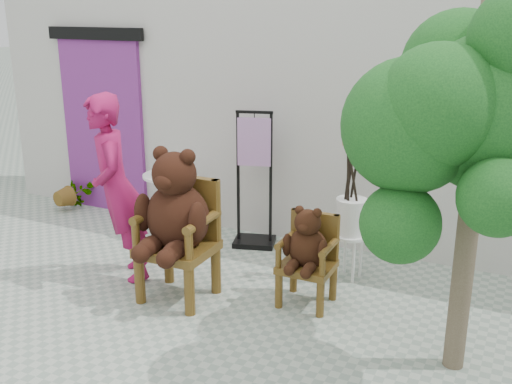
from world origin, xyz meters
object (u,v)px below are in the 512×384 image
at_px(display_stand, 254,195).
at_px(stool_bucket, 351,216).
at_px(person, 118,189).
at_px(chair_small, 308,248).
at_px(cafe_table, 170,196).
at_px(tree, 468,99).
at_px(chair_big, 176,216).

bearing_deg(display_stand, stool_bucket, -33.25).
bearing_deg(person, chair_small, 57.25).
distance_m(cafe_table, display_stand, 1.09).
distance_m(cafe_table, stool_bucket, 2.31).
height_order(chair_small, display_stand, display_stand).
xyz_separation_m(chair_small, stool_bucket, (0.18, 0.67, 0.11)).
xyz_separation_m(display_stand, stool_bucket, (1.21, -0.37, 0.06)).
distance_m(person, tree, 3.30).
relative_size(display_stand, stool_bucket, 1.04).
bearing_deg(cafe_table, person, -77.99).
relative_size(person, cafe_table, 2.57).
distance_m(cafe_table, tree, 4.02).
bearing_deg(person, stool_bucket, 73.99).
bearing_deg(chair_small, cafe_table, 154.73).
bearing_deg(stool_bucket, person, -155.00).
bearing_deg(chair_small, chair_big, -160.23).
distance_m(chair_big, stool_bucket, 1.68).
height_order(chair_small, tree, tree).
xyz_separation_m(person, cafe_table, (-0.27, 1.26, -0.47)).
relative_size(chair_small, cafe_table, 1.30).
relative_size(chair_small, tree, 0.32).
height_order(cafe_table, display_stand, display_stand).
xyz_separation_m(person, tree, (3.10, -0.30, 1.10)).
distance_m(chair_small, person, 1.89).
bearing_deg(cafe_table, chair_small, -25.27).
xyz_separation_m(stool_bucket, tree, (1.08, -1.24, 1.36)).
bearing_deg(tree, chair_big, 175.93).
bearing_deg(stool_bucket, tree, -48.85).
height_order(chair_big, cafe_table, chair_big).
distance_m(chair_big, chair_small, 1.20).
relative_size(chair_small, display_stand, 0.61).
relative_size(cafe_table, tree, 0.25).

